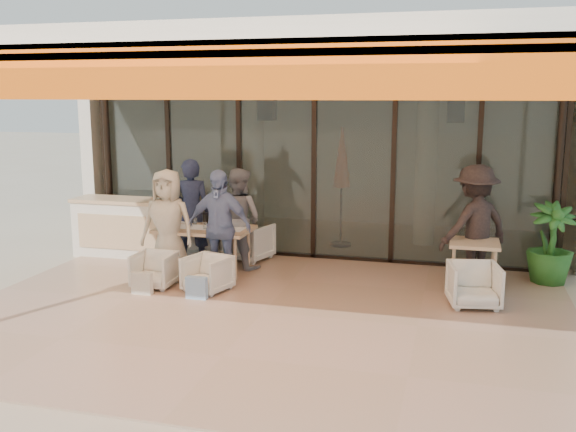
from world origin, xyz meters
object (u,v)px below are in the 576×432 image
at_px(dining_table, 204,231).
at_px(side_chair, 474,283).
at_px(diner_navy, 191,212).
at_px(diner_periwinkle, 219,227).
at_px(diner_grey, 239,218).
at_px(chair_near_left, 155,268).
at_px(chair_far_left, 204,237).
at_px(standing_woman, 475,226).
at_px(potted_palm, 551,244).
at_px(chair_far_right, 249,240).
at_px(diner_cream, 168,225).
at_px(chair_near_right, 207,272).
at_px(host_counter, 126,227).
at_px(side_table, 474,249).

xyz_separation_m(dining_table, side_chair, (4.16, -0.65, -0.35)).
bearing_deg(diner_navy, diner_periwinkle, 118.82).
bearing_deg(diner_grey, chair_near_left, 78.80).
xyz_separation_m(chair_far_left, standing_woman, (4.57, -0.51, 0.55)).
distance_m(dining_table, potted_palm, 5.34).
height_order(chair_far_right, diner_cream, diner_cream).
distance_m(diner_grey, side_chair, 3.92).
height_order(chair_near_right, diner_cream, diner_cream).
xyz_separation_m(host_counter, dining_table, (1.76, -0.64, 0.16)).
bearing_deg(dining_table, diner_grey, 46.01).
height_order(diner_navy, diner_grey, diner_navy).
relative_size(chair_far_left, standing_woman, 0.40).
bearing_deg(chair_near_left, dining_table, 65.86).
bearing_deg(chair_far_left, potted_palm, 171.59).
xyz_separation_m(chair_far_right, standing_woman, (3.73, -0.51, 0.56)).
relative_size(chair_near_left, chair_near_right, 0.99).
bearing_deg(chair_near_left, side_chair, 2.94).
relative_size(chair_far_right, potted_palm, 0.57).
height_order(host_counter, side_table, host_counter).
relative_size(chair_near_left, potted_palm, 0.47).
bearing_deg(chair_near_right, host_counter, 160.21).
bearing_deg(host_counter, chair_far_right, 7.80).
xyz_separation_m(diner_grey, diner_cream, (-0.84, -0.90, 0.03)).
height_order(host_counter, standing_woman, standing_woman).
height_order(chair_far_left, diner_periwinkle, diner_periwinkle).
xyz_separation_m(diner_cream, side_table, (4.57, 0.55, -0.22)).
relative_size(chair_near_left, side_table, 0.80).
height_order(diner_periwinkle, side_chair, diner_periwinkle).
height_order(diner_grey, standing_woman, standing_woman).
xyz_separation_m(host_counter, diner_cream, (1.35, -1.10, 0.33)).
bearing_deg(chair_near_left, chair_far_left, 89.15).
bearing_deg(dining_table, chair_near_right, -65.87).
bearing_deg(dining_table, diner_cream, -132.06).
relative_size(chair_far_right, side_table, 0.96).
height_order(chair_near_right, diner_periwinkle, diner_periwinkle).
relative_size(diner_periwinkle, side_chair, 2.60).
bearing_deg(chair_far_right, diner_navy, 46.20).
bearing_deg(diner_grey, potted_palm, -156.28).
bearing_deg(dining_table, diner_navy, 132.85).
xyz_separation_m(chair_far_right, chair_near_right, (0.00, -1.90, -0.06)).
bearing_deg(host_counter, dining_table, -20.10).
bearing_deg(chair_far_left, side_chair, 153.99).
bearing_deg(chair_near_right, side_table, 32.14).
distance_m(chair_far_left, standing_woman, 4.63).
distance_m(host_counter, diner_navy, 1.41).
bearing_deg(side_table, potted_palm, 31.36).
distance_m(diner_periwinkle, side_table, 3.78).
bearing_deg(diner_periwinkle, diner_navy, 136.37).
xyz_separation_m(diner_cream, diner_periwinkle, (0.84, 0.00, 0.01)).
distance_m(chair_near_left, side_chair, 4.58).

